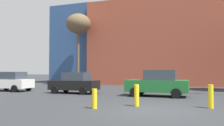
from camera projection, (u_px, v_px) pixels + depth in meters
ground_plane at (152, 110)px, 10.54m from camera, size 200.00×200.00×0.00m
building_backdrop at (167, 45)px, 34.92m from camera, size 32.03×13.89×12.99m
parked_car_0 at (11, 81)px, 20.84m from camera, size 3.89×1.91×1.68m
parked_car_1 at (75, 83)px, 18.66m from camera, size 3.80×1.87×1.65m
parked_car_2 at (158, 83)px, 16.42m from camera, size 4.21×2.07×1.83m
bare_tree_1 at (78, 25)px, 30.31m from camera, size 3.15×3.15×9.08m
bollard_yellow_0 at (94, 99)px, 11.01m from camera, size 0.24×0.24×0.92m
bollard_yellow_1 at (137, 95)px, 11.73m from camera, size 0.24×0.24×1.08m
bollard_yellow_2 at (211, 96)px, 11.10m from camera, size 0.24×0.24×1.11m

